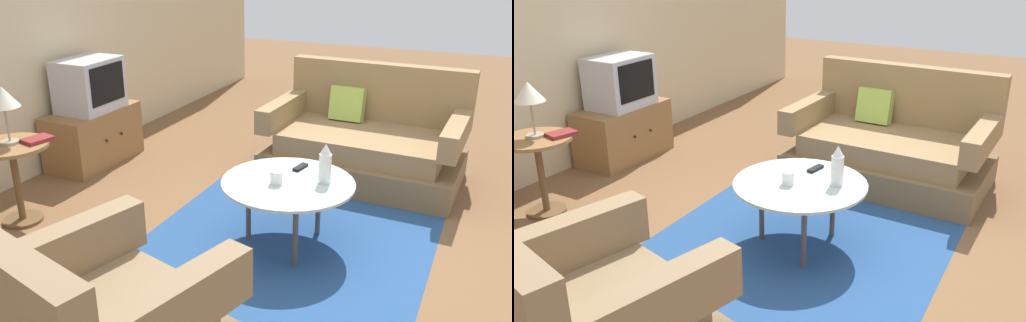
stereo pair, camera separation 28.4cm
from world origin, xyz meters
TOP-DOWN VIEW (x-y plane):
  - ground_plane at (0.00, 0.00)m, footprint 16.00×16.00m
  - area_rug at (0.03, -0.03)m, footprint 2.03×1.89m
  - couch at (1.45, -0.20)m, footprint 1.03×1.65m
  - coffee_table at (0.03, -0.03)m, footprint 0.88×0.88m
  - side_table at (-0.47, 1.87)m, footprint 0.52×0.52m
  - tv_stand at (0.71, 2.16)m, footprint 0.89×0.48m
  - television at (0.71, 2.15)m, footprint 0.54×0.41m
  - table_lamp at (-0.45, 1.88)m, footprint 0.22×0.22m
  - vase at (0.11, -0.25)m, footprint 0.08×0.08m
  - mug at (-0.03, 0.03)m, footprint 0.13×0.08m
  - tv_remote_dark at (0.27, -0.02)m, footprint 0.15×0.07m
  - book at (-0.34, 1.74)m, footprint 0.22×0.18m

SIDE VIEW (x-z plane):
  - ground_plane at x=0.00m, z-range 0.00..0.00m
  - area_rug at x=0.03m, z-range 0.00..0.00m
  - tv_stand at x=0.71m, z-range 0.00..0.51m
  - couch at x=1.45m, z-range -0.17..0.76m
  - coffee_table at x=0.03m, z-range 0.20..0.66m
  - side_table at x=-0.47m, z-range 0.13..0.74m
  - tv_remote_dark at x=0.27m, z-range 0.46..0.48m
  - mug at x=-0.03m, z-range 0.46..0.55m
  - vase at x=0.11m, z-range 0.46..0.73m
  - book at x=-0.34m, z-range 0.60..0.63m
  - television at x=0.71m, z-range 0.51..0.97m
  - table_lamp at x=-0.45m, z-range 0.72..1.13m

